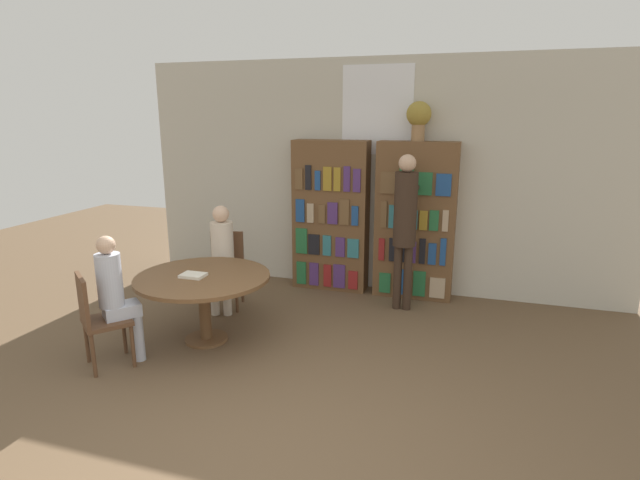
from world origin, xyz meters
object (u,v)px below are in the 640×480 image
Objects in this scene: seated_reader_left at (222,252)px; seated_reader_right at (117,293)px; flower_vase at (419,117)px; bookshelf_right at (415,221)px; bookshelf_left at (331,216)px; reading_table at (203,285)px; librarian_standing at (405,218)px; chair_near_camera at (97,316)px; chair_left_side at (226,265)px.

seated_reader_left reaches higher than seated_reader_right.
flower_vase is 0.38× the size of seated_reader_right.
bookshelf_right is 2.42m from seated_reader_left.
flower_vase is (1.09, 0.00, 1.28)m from bookshelf_left.
bookshelf_left is 1.11m from bookshelf_right.
bookshelf_left reaches higher than reading_table.
reading_table is at bearing -133.42° from bookshelf_right.
librarian_standing reaches higher than seated_reader_left.
flower_vase is at bearing 164.29° from bookshelf_right.
chair_near_camera is at bearing -129.04° from reading_table.
chair_near_camera is (-2.53, -2.78, -0.48)m from bookshelf_right.
bookshelf_left is 1.59× the size of seated_reader_right.
librarian_standing is at bearing 81.33° from seated_reader_right.
bookshelf_right reaches higher than chair_near_camera.
seated_reader_left is at bearing -161.59° from librarian_standing.
librarian_standing is (2.35, 2.14, 0.44)m from seated_reader_right.
reading_table is 1.02m from chair_left_side.
flower_vase is at bearing 46.90° from reading_table.
seated_reader_left is 0.68× the size of librarian_standing.
bookshelf_right is 3.58m from seated_reader_right.
librarian_standing reaches higher than reading_table.
flower_vase is at bearing -165.34° from seated_reader_left.
bookshelf_left is at bearing 68.74° from reading_table.
flower_vase is 0.25× the size of librarian_standing.
seated_reader_right is (-1.30, -2.64, -0.30)m from bookshelf_left.
reading_table is 1.09× the size of seated_reader_right.
chair_left_side is at bearing -90.00° from seated_reader_left.
chair_near_camera is at bearing -137.22° from librarian_standing.
flower_vase is 2.85m from seated_reader_left.
bookshelf_right is at bearing 0.01° from bookshelf_left.
librarian_standing is at bearing 39.25° from reading_table.
flower_vase is 0.52× the size of chair_near_camera.
chair_left_side is at bearing 117.00° from chair_near_camera.
reading_table is 0.73× the size of librarian_standing.
chair_left_side is at bearing -166.37° from librarian_standing.
librarian_standing reaches higher than chair_near_camera.
seated_reader_right reaches higher than reading_table.
librarian_standing reaches higher than seated_reader_right.
flower_vase is 1.25m from librarian_standing.
chair_left_side is 1.66m from seated_reader_right.
seated_reader_right is at bearing -132.16° from flower_vase.
flower_vase is 0.52× the size of chair_left_side.
bookshelf_left is 2.18× the size of chair_left_side.
reading_table is at bearing -111.26° from bookshelf_left.
chair_near_camera is (-2.51, -2.79, -1.76)m from flower_vase.
chair_near_camera is at bearing 63.00° from chair_left_side.
chair_near_camera and chair_left_side have the same top height.
flower_vase is 0.35× the size of reading_table.
chair_near_camera is at bearing -132.00° from flower_vase.
seated_reader_right is at bearing -132.40° from bookshelf_right.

